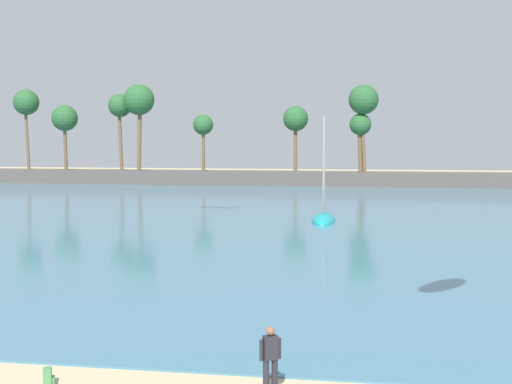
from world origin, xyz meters
name	(u,v)px	position (x,y,z in m)	size (l,w,h in m)	color
sea	(314,196)	(0.00, 63.96, 0.03)	(220.00, 114.21, 0.06)	teal
palm_headland	(300,160)	(-3.31, 80.94, 3.25)	(95.69, 6.31, 13.34)	#514C47
person_at_waterline	(270,358)	(4.01, 5.68, 0.89)	(0.49, 0.34, 1.67)	#23232D
backpack_by_trailer	(48,377)	(-1.50, 5.38, 0.21)	(0.35, 0.35, 0.44)	#47844C
sailboat_mid_bay	(324,211)	(2.67, 41.17, 0.81)	(1.92, 5.77, 8.28)	teal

